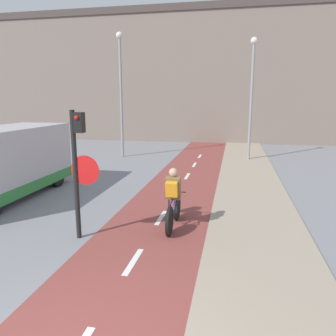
{
  "coord_description": "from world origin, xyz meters",
  "views": [
    {
      "loc": [
        1.85,
        -2.69,
        3.16
      ],
      "look_at": [
        0.0,
        6.45,
        1.2
      ],
      "focal_mm": 35.0,
      "sensor_mm": 36.0,
      "label": 1
    }
  ],
  "objects": [
    {
      "name": "street_lamp_sidewalk",
      "position": [
        2.64,
        15.02,
        3.84
      ],
      "size": [
        0.36,
        0.36,
        6.2
      ],
      "color": "gray",
      "rests_on": "ground_plane"
    },
    {
      "name": "traffic_light_pole",
      "position": [
        -1.51,
        3.9,
        1.83
      ],
      "size": [
        0.67,
        0.25,
        2.94
      ],
      "color": "black",
      "rests_on": "ground_plane"
    },
    {
      "name": "street_lamp_far",
      "position": [
        -4.26,
        14.64,
        4.07
      ],
      "size": [
        0.36,
        0.36,
        6.63
      ],
      "color": "gray",
      "rests_on": "ground_plane"
    },
    {
      "name": "cyclist_near",
      "position": [
        0.45,
        4.9,
        0.72
      ],
      "size": [
        0.46,
        1.75,
        1.53
      ],
      "color": "black",
      "rests_on": "ground_plane"
    },
    {
      "name": "building_row_background",
      "position": [
        0.0,
        24.16,
        4.89
      ],
      "size": [
        60.0,
        5.2,
        9.76
      ],
      "color": "slate",
      "rests_on": "ground_plane"
    },
    {
      "name": "van",
      "position": [
        -5.36,
        6.31,
        1.12
      ],
      "size": [
        1.97,
        5.23,
        2.27
      ],
      "color": "#B7B7BC",
      "rests_on": "ground_plane"
    }
  ]
}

